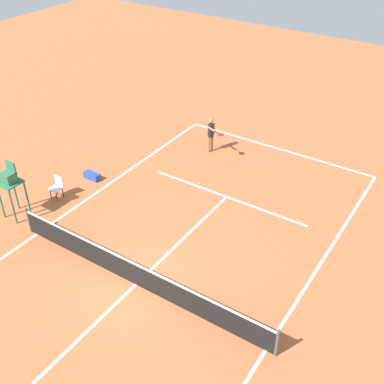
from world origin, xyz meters
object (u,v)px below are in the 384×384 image
player_serving (211,132)px  courtside_chair_mid (57,186)px  tennis_ball (199,183)px  equipment_bag (92,176)px  umpire_chair (10,182)px

player_serving → courtside_chair_mid: size_ratio=1.84×
tennis_ball → equipment_bag: (4.18, 2.24, 0.12)m
courtside_chair_mid → equipment_bag: (-0.20, -1.81, -0.38)m
umpire_chair → player_serving: bearing=-113.6°
tennis_ball → courtside_chair_mid: (4.38, 4.05, 0.50)m
umpire_chair → courtside_chair_mid: umpire_chair is taller
player_serving → umpire_chair: 9.34m
tennis_ball → courtside_chair_mid: courtside_chair_mid is taller
player_serving → courtside_chair_mid: bearing=-4.8°
umpire_chair → courtside_chair_mid: bearing=-102.8°
umpire_chair → equipment_bag: umpire_chair is taller
tennis_ball → equipment_bag: size_ratio=0.09×
umpire_chair → equipment_bag: size_ratio=3.17×
umpire_chair → courtside_chair_mid: 2.12m
player_serving → umpire_chair: (3.74, 8.54, 0.56)m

